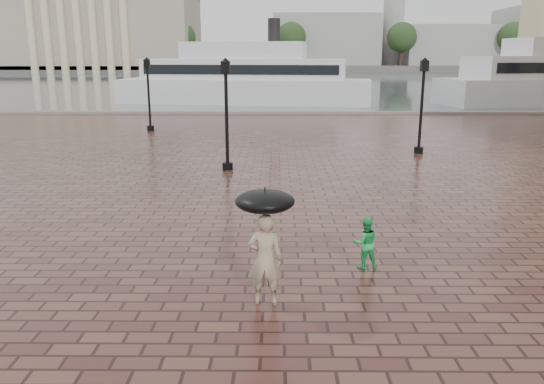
{
  "coord_description": "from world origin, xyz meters",
  "views": [
    {
      "loc": [
        -3.96,
        -11.66,
        4.61
      ],
      "look_at": [
        -4.07,
        0.82,
        1.4
      ],
      "focal_mm": 35.0,
      "sensor_mm": 36.0,
      "label": 1
    }
  ],
  "objects_px": {
    "street_lamps": "(256,103)",
    "adult_pedestrian": "(265,259)",
    "child_pedestrian": "(365,243)",
    "ferry_near": "(245,79)"
  },
  "relations": [
    {
      "from": "ferry_near",
      "to": "child_pedestrian",
      "type": "bearing_deg",
      "value": -74.79
    },
    {
      "from": "street_lamps",
      "to": "adult_pedestrian",
      "type": "relative_size",
      "value": 8.59
    },
    {
      "from": "street_lamps",
      "to": "adult_pedestrian",
      "type": "height_order",
      "value": "street_lamps"
    },
    {
      "from": "street_lamps",
      "to": "ferry_near",
      "type": "bearing_deg",
      "value": 94.58
    },
    {
      "from": "street_lamps",
      "to": "child_pedestrian",
      "type": "distance_m",
      "value": 16.26
    },
    {
      "from": "child_pedestrian",
      "to": "street_lamps",
      "type": "bearing_deg",
      "value": -84.05
    },
    {
      "from": "adult_pedestrian",
      "to": "ferry_near",
      "type": "bearing_deg",
      "value": -81.91
    },
    {
      "from": "adult_pedestrian",
      "to": "child_pedestrian",
      "type": "relative_size",
      "value": 1.52
    },
    {
      "from": "adult_pedestrian",
      "to": "ferry_near",
      "type": "height_order",
      "value": "ferry_near"
    },
    {
      "from": "street_lamps",
      "to": "adult_pedestrian",
      "type": "xyz_separation_m",
      "value": [
        0.83,
        -17.65,
        -1.43
      ]
    }
  ]
}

